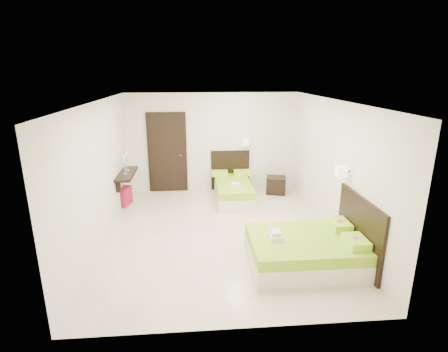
{
  "coord_description": "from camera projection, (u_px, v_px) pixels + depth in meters",
  "views": [
    {
      "loc": [
        -0.46,
        -6.39,
        3.11
      ],
      "look_at": [
        0.1,
        0.3,
        1.1
      ],
      "focal_mm": 28.0,
      "sensor_mm": 36.0,
      "label": 1
    }
  ],
  "objects": [
    {
      "name": "bed_double",
      "position": [
        310.0,
        249.0,
        5.82
      ],
      "size": [
        1.85,
        1.58,
        1.53
      ],
      "color": "beige",
      "rests_on": "ground"
    },
    {
      "name": "ottoman",
      "position": [
        120.0,
        196.0,
        8.44
      ],
      "size": [
        0.54,
        0.54,
        0.44
      ],
      "primitive_type": "cube",
      "rotation": [
        0.0,
        0.0,
        -0.26
      ],
      "color": "maroon",
      "rests_on": "ground"
    },
    {
      "name": "console_shelf",
      "position": [
        126.0,
        174.0,
        8.15
      ],
      "size": [
        0.35,
        1.2,
        0.78
      ],
      "color": "black",
      "rests_on": "ground"
    },
    {
      "name": "bed_single",
      "position": [
        233.0,
        188.0,
        8.87
      ],
      "size": [
        1.04,
        1.73,
        1.42
      ],
      "color": "beige",
      "rests_on": "ground"
    },
    {
      "name": "nightstand",
      "position": [
        276.0,
        185.0,
        9.26
      ],
      "size": [
        0.59,
        0.55,
        0.44
      ],
      "primitive_type": "cube",
      "rotation": [
        0.0,
        0.0,
        -0.25
      ],
      "color": "black",
      "rests_on": "ground"
    },
    {
      "name": "door",
      "position": [
        167.0,
        153.0,
        9.21
      ],
      "size": [
        1.02,
        0.15,
        2.14
      ],
      "color": "black",
      "rests_on": "ground"
    },
    {
      "name": "floor",
      "position": [
        220.0,
        233.0,
        7.03
      ],
      "size": [
        5.5,
        5.5,
        0.0
      ],
      "primitive_type": "plane",
      "color": "beige",
      "rests_on": "ground"
    }
  ]
}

